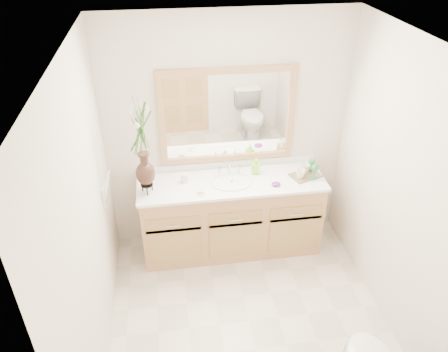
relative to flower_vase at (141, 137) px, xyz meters
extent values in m
plane|color=silver|center=(0.81, -0.95, -1.41)|extent=(2.60, 2.60, 0.00)
cube|color=white|center=(0.81, -0.95, 0.99)|extent=(2.40, 2.60, 0.02)
cube|color=white|center=(0.81, 0.35, -0.21)|extent=(2.40, 0.02, 2.40)
cube|color=white|center=(-0.39, -0.95, -0.21)|extent=(0.02, 2.60, 2.40)
cube|color=white|center=(2.01, -0.95, -0.21)|extent=(0.02, 2.60, 2.40)
cube|color=tan|center=(0.81, 0.07, -1.01)|extent=(1.80, 0.55, 0.80)
cube|color=white|center=(0.81, 0.07, -0.60)|extent=(1.84, 0.57, 0.03)
ellipsoid|color=white|center=(0.81, 0.05, -0.64)|extent=(0.38, 0.30, 0.12)
cylinder|color=silver|center=(0.81, 0.23, -0.53)|extent=(0.02, 0.02, 0.11)
cylinder|color=silver|center=(0.71, 0.23, -0.54)|extent=(0.02, 0.02, 0.08)
cylinder|color=silver|center=(0.91, 0.23, -0.54)|extent=(0.02, 0.02, 0.08)
cube|color=white|center=(0.81, 0.34, -0.01)|extent=(1.20, 0.01, 0.85)
cube|color=tan|center=(0.81, 0.33, 0.45)|extent=(1.32, 0.04, 0.06)
cube|color=tan|center=(0.81, 0.33, -0.46)|extent=(1.32, 0.04, 0.06)
cube|color=tan|center=(0.18, 0.33, -0.01)|extent=(0.06, 0.04, 0.85)
cube|color=tan|center=(1.44, 0.33, -0.01)|extent=(0.06, 0.04, 0.85)
cube|color=white|center=(-0.37, -0.18, -0.43)|extent=(0.02, 0.12, 0.12)
cylinder|color=black|center=(0.00, 0.00, -0.50)|extent=(0.12, 0.12, 0.01)
ellipsoid|color=#311C15|center=(0.00, 0.00, -0.38)|extent=(0.18, 0.18, 0.23)
cylinder|color=#311C15|center=(0.00, 0.00, -0.23)|extent=(0.07, 0.07, 0.10)
cylinder|color=#4C7A33|center=(0.00, 0.00, 0.04)|extent=(0.06, 0.06, 0.42)
cylinder|color=white|center=(0.36, 0.13, -0.54)|extent=(0.07, 0.07, 0.09)
cylinder|color=white|center=(0.49, -0.10, -0.58)|extent=(0.10, 0.10, 0.01)
cube|color=beige|center=(0.49, -0.10, -0.56)|extent=(0.06, 0.04, 0.02)
imported|color=#8DE636|center=(1.08, 0.18, -0.51)|extent=(0.08, 0.08, 0.15)
ellipsoid|color=#652775|center=(1.23, -0.07, -0.57)|extent=(0.11, 0.10, 0.03)
cube|color=brown|center=(1.56, 0.05, -0.58)|extent=(0.34, 0.28, 0.01)
imported|color=white|center=(1.49, 0.01, -0.52)|extent=(0.12, 0.12, 0.09)
imported|color=white|center=(1.57, 0.11, -0.52)|extent=(0.13, 0.13, 0.10)
cylinder|color=#287A44|center=(1.62, -0.01, -0.57)|extent=(0.06, 0.06, 0.01)
cylinder|color=#287A44|center=(1.62, -0.01, -0.52)|extent=(0.01, 0.01, 0.10)
ellipsoid|color=#287A44|center=(1.62, -0.01, -0.46)|extent=(0.07, 0.07, 0.08)
cylinder|color=#287A44|center=(1.63, 0.12, -0.57)|extent=(0.06, 0.06, 0.01)
cylinder|color=#287A44|center=(1.63, 0.12, -0.52)|extent=(0.01, 0.01, 0.09)
ellipsoid|color=#287A44|center=(1.63, 0.12, -0.47)|extent=(0.06, 0.06, 0.07)
camera|label=1|loc=(0.21, -3.47, 1.74)|focal=35.00mm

